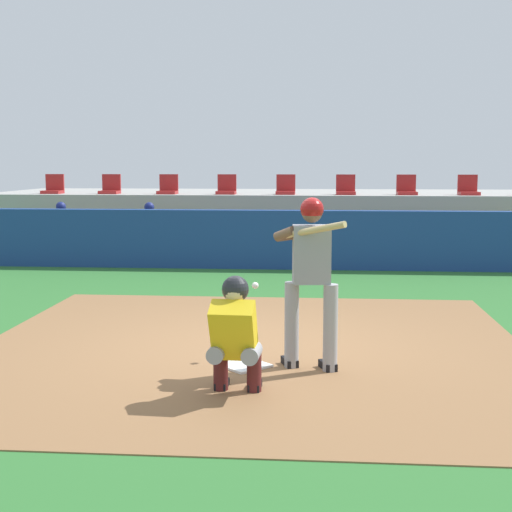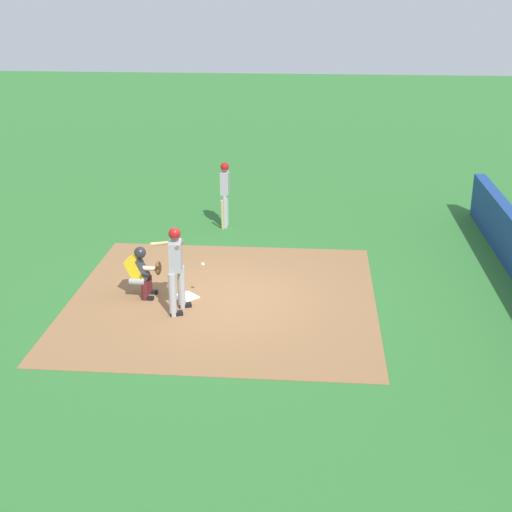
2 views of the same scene
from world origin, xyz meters
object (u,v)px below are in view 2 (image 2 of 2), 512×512
object	(u,v)px
home_plate	(186,297)
on_deck_batter	(225,190)
catcher_crouched	(142,270)
batter_at_plate	(176,264)

from	to	relation	value
home_plate	on_deck_batter	size ratio (longest dim) A/B	0.25
home_plate	catcher_crouched	distance (m)	1.08
home_plate	catcher_crouched	world-z (taller)	catcher_crouched
batter_at_plate	catcher_crouched	size ratio (longest dim) A/B	1.07
home_plate	catcher_crouched	bearing A→B (deg)	-89.76
batter_at_plate	catcher_crouched	world-z (taller)	batter_at_plate
batter_at_plate	catcher_crouched	bearing A→B (deg)	-128.04
batter_at_plate	on_deck_batter	xyz separation A→B (m)	(-5.50, 0.29, -0.02)
home_plate	batter_at_plate	bearing A→B (deg)	-2.82
catcher_crouched	batter_at_plate	bearing A→B (deg)	51.96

